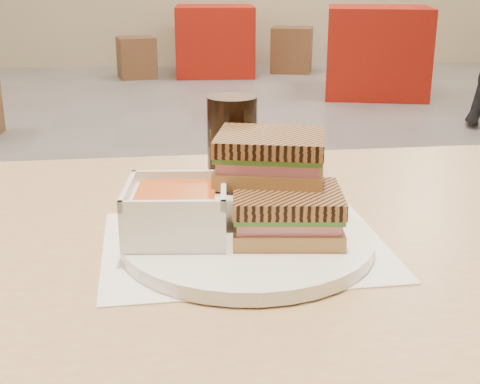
{
  "coord_description": "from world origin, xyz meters",
  "views": [
    {
      "loc": [
        -0.05,
        -2.68,
        1.05
      ],
      "look_at": [
        0.01,
        -2.0,
        0.82
      ],
      "focal_mm": 48.79,
      "sensor_mm": 36.0,
      "label": 1
    }
  ],
  "objects": [
    {
      "name": "main_table",
      "position": [
        0.01,
        -1.94,
        0.64
      ],
      "size": [
        1.23,
        0.75,
        0.75
      ],
      "color": "tan",
      "rests_on": "ground"
    },
    {
      "name": "tray_liner",
      "position": [
        0.02,
        -1.99,
        0.75
      ],
      "size": [
        0.34,
        0.27,
        0.0
      ],
      "color": "white",
      "rests_on": "main_table"
    },
    {
      "name": "plate",
      "position": [
        0.02,
        -2.0,
        0.76
      ],
      "size": [
        0.29,
        0.29,
        0.02
      ],
      "color": "white",
      "rests_on": "tray_liner"
    },
    {
      "name": "soup_bowl",
      "position": [
        -0.06,
        -1.99,
        0.79
      ],
      "size": [
        0.12,
        0.12,
        0.06
      ],
      "color": "white",
      "rests_on": "plate"
    },
    {
      "name": "panini_lower",
      "position": [
        0.06,
        -2.0,
        0.79
      ],
      "size": [
        0.13,
        0.11,
        0.05
      ],
      "color": "tan",
      "rests_on": "plate"
    },
    {
      "name": "panini_upper",
      "position": [
        0.05,
        -1.95,
        0.85
      ],
      "size": [
        0.14,
        0.13,
        0.06
      ],
      "color": "tan",
      "rests_on": "panini_lower"
    },
    {
      "name": "cola_glass",
      "position": [
        0.01,
        -1.83,
        0.82
      ],
      "size": [
        0.07,
        0.07,
        0.14
      ],
      "color": "black",
      "rests_on": "main_table"
    },
    {
      "name": "bg_table_1",
      "position": [
        1.66,
        3.01,
        0.38
      ],
      "size": [
        1.03,
        1.03,
        0.76
      ],
      "color": "#A81405",
      "rests_on": "ground"
    },
    {
      "name": "bg_table_2",
      "position": [
        0.31,
        4.33,
        0.35
      ],
      "size": [
        0.83,
        0.83,
        0.71
      ],
      "color": "#A81405",
      "rests_on": "ground"
    },
    {
      "name": "bg_chair_1l",
      "position": [
        1.62,
        2.87,
        0.22
      ],
      "size": [
        0.43,
        0.43,
        0.43
      ],
      "color": "brown",
      "rests_on": "ground"
    },
    {
      "name": "bg_chair_2l",
      "position": [
        -0.51,
        4.16,
        0.21
      ],
      "size": [
        0.44,
        0.44,
        0.41
      ],
      "color": "brown",
      "rests_on": "ground"
    },
    {
      "name": "bg_chair_2r",
      "position": [
        1.15,
        4.43,
        0.24
      ],
      "size": [
        0.51,
        0.51,
        0.48
      ],
      "color": "brown",
      "rests_on": "ground"
    }
  ]
}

